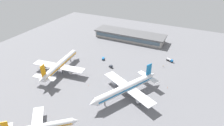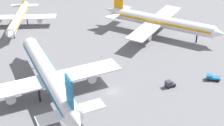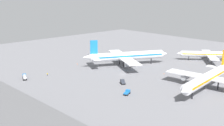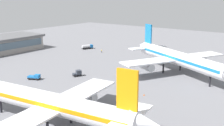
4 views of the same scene
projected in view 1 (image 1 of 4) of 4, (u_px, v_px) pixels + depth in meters
The scene contains 10 objects.
ground at pixel (119, 79), 152.04m from camera, with size 288.00×288.00×0.00m, color slate.
terminal_building at pixel (130, 36), 219.18m from camera, with size 78.63×21.38×8.07m.
airplane_at_gate at pixel (126, 88), 131.93m from camera, with size 43.82×52.58×17.35m.
airplane_taxiing at pixel (60, 65), 159.04m from camera, with size 44.54×55.19×16.80m.
pushback_tractor at pixel (103, 58), 179.21m from camera, with size 3.63×4.79×1.90m.
fuel_truck at pixel (170, 60), 176.04m from camera, with size 6.53×4.30×2.50m.
baggage_tug at pixel (111, 66), 166.79m from camera, with size 3.72×3.38×2.30m.
ground_crew_worker at pixel (163, 66), 167.56m from camera, with size 0.54×0.54×1.67m.
safety_cone_near_gate at pixel (89, 86), 144.29m from camera, with size 0.44×0.44×0.60m, color #EA590C.
safety_cone_mid_apron at pixel (167, 88), 142.20m from camera, with size 0.44×0.44×0.60m, color #EA590C.
Camera 1 is at (-50.59, 115.49, 86.02)m, focal length 31.61 mm.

